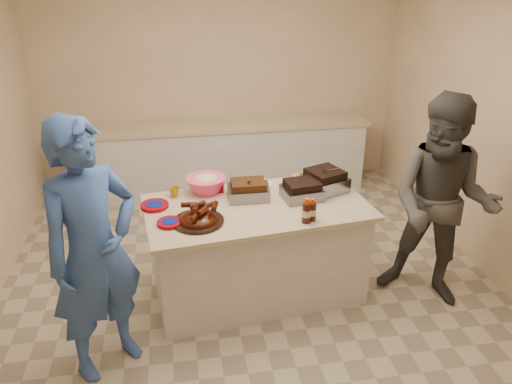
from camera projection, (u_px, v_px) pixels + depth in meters
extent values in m
cube|color=#47230F|center=(248.00, 198.00, 4.29)|extent=(0.35, 0.27, 0.10)
cube|color=black|center=(302.00, 198.00, 4.29)|extent=(0.36, 0.31, 0.10)
cube|color=gray|center=(324.00, 190.00, 4.44)|extent=(0.42, 0.42, 0.13)
cylinder|color=silver|center=(254.00, 186.00, 4.52)|extent=(0.34, 0.34, 0.06)
cube|color=orange|center=(310.00, 182.00, 4.59)|extent=(0.28, 0.20, 0.07)
cylinder|color=#3A120A|center=(306.00, 222.00, 3.90)|extent=(0.08, 0.08, 0.21)
cylinder|color=#3A120A|center=(312.00, 220.00, 3.93)|extent=(0.07, 0.07, 0.19)
cylinder|color=#F3B804|center=(243.00, 202.00, 4.22)|extent=(0.05, 0.05, 0.12)
imported|color=silver|center=(250.00, 196.00, 4.33)|extent=(0.15, 0.06, 0.14)
cylinder|color=#94000A|center=(155.00, 207.00, 4.14)|extent=(0.26, 0.26, 0.03)
cylinder|color=#94000A|center=(170.00, 224.00, 3.87)|extent=(0.22, 0.22, 0.03)
imported|color=#AB7414|center=(175.00, 197.00, 4.32)|extent=(0.10, 0.09, 0.09)
cube|color=#94000A|center=(213.00, 191.00, 4.43)|extent=(0.19, 0.14, 0.09)
imported|color=#385AA4|center=(112.00, 360.00, 3.77)|extent=(1.72, 1.94, 0.46)
imported|color=#4B4943|center=(425.00, 295.00, 4.48)|extent=(1.80, 2.01, 0.70)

